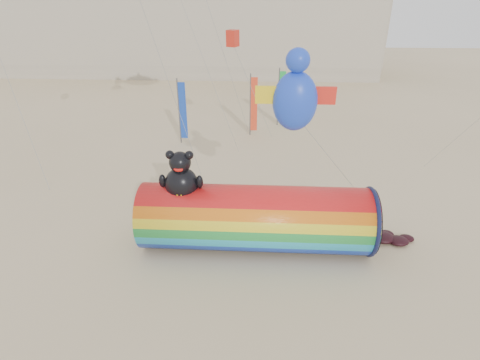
# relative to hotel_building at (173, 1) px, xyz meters

# --- Properties ---
(ground) EXTENTS (160.00, 160.00, 0.00)m
(ground) POSITION_rel_hotel_building_xyz_m (12.00, -45.95, -10.31)
(ground) COLOR #CCB58C
(ground) RESTS_ON ground
(hotel_building) EXTENTS (60.40, 15.40, 20.60)m
(hotel_building) POSITION_rel_hotel_building_xyz_m (0.00, 0.00, 0.00)
(hotel_building) COLOR #B7AD99
(hotel_building) RESTS_ON ground
(windsock_assembly) EXTENTS (10.59, 3.23, 4.88)m
(windsock_assembly) POSITION_rel_hotel_building_xyz_m (13.33, -46.66, -8.69)
(windsock_assembly) COLOR red
(windsock_assembly) RESTS_ON ground
(kite_handler) EXTENTS (0.55, 0.36, 1.51)m
(kite_handler) POSITION_rel_hotel_building_xyz_m (18.53, -44.79, -9.55)
(kite_handler) COLOR slate
(kite_handler) RESTS_ON ground
(fabric_bundle) EXTENTS (2.62, 1.35, 0.41)m
(fabric_bundle) POSITION_rel_hotel_building_xyz_m (19.75, -45.90, -10.14)
(fabric_bundle) COLOR #330911
(fabric_bundle) RESTS_ON ground
(festival_banners) EXTENTS (8.67, 5.26, 5.20)m
(festival_banners) POSITION_rel_hotel_building_xyz_m (11.77, -30.30, -7.67)
(festival_banners) COLOR #59595E
(festival_banners) RESTS_ON ground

